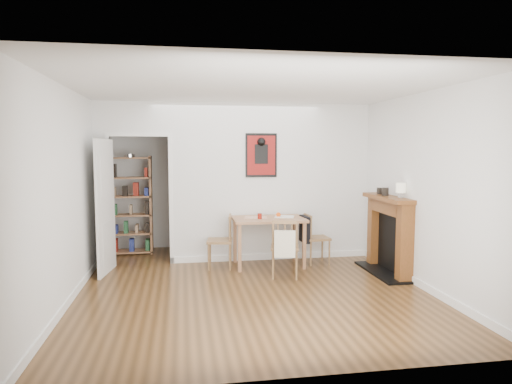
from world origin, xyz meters
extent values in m
plane|color=brown|center=(0.00, 0.00, 0.00)|extent=(5.20, 5.20, 0.00)
plane|color=silver|center=(0.00, 2.60, 1.30)|extent=(4.50, 0.00, 4.50)
plane|color=silver|center=(0.00, -2.60, 1.30)|extent=(4.50, 0.00, 4.50)
plane|color=silver|center=(-2.25, 0.00, 1.30)|extent=(0.00, 5.20, 5.20)
plane|color=silver|center=(2.25, 0.00, 1.30)|extent=(0.00, 5.20, 5.20)
plane|color=silver|center=(0.00, 0.00, 2.60)|extent=(5.20, 5.20, 0.00)
cube|color=silver|center=(0.57, 1.40, 1.30)|extent=(3.35, 0.10, 2.60)
cube|color=silver|center=(-2.12, 1.40, 1.30)|extent=(0.25, 0.10, 2.60)
cube|color=silver|center=(-1.55, 1.40, 2.33)|extent=(0.90, 0.10, 0.55)
cube|color=white|center=(-2.03, 1.40, 1.02)|extent=(0.06, 0.14, 2.05)
cube|color=white|center=(-1.07, 1.40, 1.02)|extent=(0.06, 0.14, 2.05)
cube|color=white|center=(0.57, 1.34, 0.05)|extent=(3.35, 0.02, 0.10)
cube|color=white|center=(-2.24, -0.60, 0.05)|extent=(0.02, 4.00, 0.10)
cube|color=white|center=(2.24, -0.60, 0.05)|extent=(0.02, 4.00, 0.10)
cube|color=silver|center=(-2.02, 0.93, 1.00)|extent=(0.15, 0.80, 2.00)
cube|color=black|center=(0.40, 1.33, 1.75)|extent=(0.52, 0.02, 0.72)
cube|color=maroon|center=(0.40, 1.32, 1.75)|extent=(0.46, 0.00, 0.64)
cube|color=#A7754E|center=(0.45, 0.95, 0.75)|extent=(1.13, 0.72, 0.04)
cube|color=#A7754E|center=(-0.05, 0.65, 0.36)|extent=(0.05, 0.05, 0.73)
cube|color=#A7754E|center=(0.96, 0.65, 0.36)|extent=(0.05, 0.05, 0.73)
cube|color=#A7754E|center=(-0.05, 1.25, 0.36)|extent=(0.05, 0.05, 0.73)
cube|color=#A7754E|center=(0.96, 1.25, 0.36)|extent=(0.05, 0.05, 0.73)
cube|color=black|center=(1.04, 0.95, 0.57)|extent=(0.11, 0.34, 0.42)
cube|color=beige|center=(0.52, 0.07, 0.54)|extent=(0.31, 0.16, 0.37)
cube|color=#A7754E|center=(-2.13, 2.17, 0.87)|extent=(0.04, 0.29, 1.73)
cube|color=#A7754E|center=(-1.44, 2.17, 0.87)|extent=(0.04, 0.29, 1.73)
cube|color=#A7754E|center=(-1.79, 2.17, 0.04)|extent=(0.73, 0.29, 0.03)
cube|color=#A7754E|center=(-1.79, 2.17, 0.69)|extent=(0.73, 0.29, 0.03)
cube|color=#A7754E|center=(-1.79, 2.17, 1.70)|extent=(0.73, 0.29, 0.03)
cube|color=maroon|center=(-1.79, 2.17, 0.87)|extent=(0.64, 0.24, 0.24)
cube|color=brown|center=(2.15, -0.24, 0.55)|extent=(0.20, 0.16, 1.10)
cube|color=brown|center=(2.15, 0.74, 0.55)|extent=(0.20, 0.16, 1.10)
cube|color=brown|center=(2.12, 0.25, 1.13)|extent=(0.30, 1.21, 0.06)
cube|color=brown|center=(2.15, 0.25, 1.00)|extent=(0.20, 0.85, 0.20)
cube|color=black|center=(2.21, 0.25, 0.45)|extent=(0.08, 0.81, 0.88)
cube|color=black|center=(2.09, 0.25, 0.01)|extent=(0.45, 1.25, 0.03)
cylinder|color=maroon|center=(0.30, 0.88, 0.81)|extent=(0.07, 0.07, 0.09)
sphere|color=#E04B0B|center=(0.62, 0.99, 0.81)|extent=(0.08, 0.08, 0.08)
cube|color=beige|center=(0.26, 1.02, 0.77)|extent=(0.40, 0.33, 0.00)
cube|color=silver|center=(0.72, 0.99, 0.78)|extent=(0.35, 0.30, 0.01)
cylinder|color=silver|center=(2.16, -0.06, 1.20)|extent=(0.07, 0.07, 0.08)
cylinder|color=beige|center=(2.16, -0.06, 1.31)|extent=(0.14, 0.14, 0.14)
cylinder|color=black|center=(2.10, 0.30, 1.22)|extent=(0.10, 0.10, 0.12)
cylinder|color=black|center=(2.11, 0.53, 1.21)|extent=(0.08, 0.08, 0.10)
camera|label=1|loc=(-0.89, -6.05, 1.86)|focal=32.00mm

